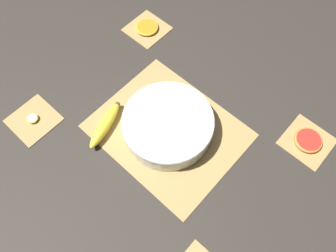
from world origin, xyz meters
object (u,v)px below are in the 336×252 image
at_px(orange_slice_whole, 147,27).
at_px(grapefruit_slice, 308,140).
at_px(whole_banana, 105,125).
at_px(banana_coin_single, 33,119).
at_px(fruit_salad_bowl, 168,124).

relative_size(orange_slice_whole, grapefruit_slice, 0.98).
relative_size(whole_banana, orange_slice_whole, 2.08).
distance_m(orange_slice_whole, grapefruit_slice, 0.72).
bearing_deg(orange_slice_whole, grapefruit_slice, 180.00).
bearing_deg(banana_coin_single, orange_slice_whole, -90.00).
relative_size(fruit_salad_bowl, whole_banana, 1.59).
relative_size(fruit_salad_bowl, orange_slice_whole, 3.31).
xyz_separation_m(whole_banana, orange_slice_whole, (0.20, -0.40, -0.01)).
bearing_deg(orange_slice_whole, fruit_salad_bowl, 142.78).
bearing_deg(whole_banana, fruit_salad_bowl, -140.29).
distance_m(banana_coin_single, grapefruit_slice, 0.90).
distance_m(fruit_salad_bowl, orange_slice_whole, 0.45).
height_order(orange_slice_whole, grapefruit_slice, grapefruit_slice).
relative_size(fruit_salad_bowl, banana_coin_single, 7.81).
relative_size(fruit_salad_bowl, grapefruit_slice, 3.24).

